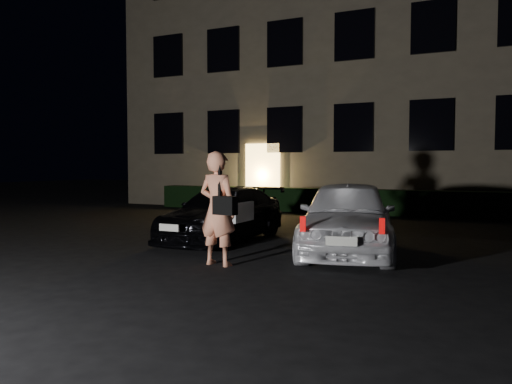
% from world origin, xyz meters
% --- Properties ---
extents(ground, '(80.00, 80.00, 0.00)m').
position_xyz_m(ground, '(0.00, 0.00, 0.00)').
color(ground, black).
rests_on(ground, ground).
extents(building, '(20.00, 8.11, 12.00)m').
position_xyz_m(building, '(-0.00, 14.99, 6.00)').
color(building, '#675C49').
rests_on(building, ground).
extents(hedge, '(15.00, 0.70, 0.85)m').
position_xyz_m(hedge, '(0.00, 10.50, 0.42)').
color(hedge, black).
rests_on(hedge, ground).
extents(sedan, '(1.73, 4.09, 1.16)m').
position_xyz_m(sedan, '(-1.02, 3.24, 0.58)').
color(sedan, black).
rests_on(sedan, ground).
extents(hatch, '(2.47, 4.37, 1.40)m').
position_xyz_m(hatch, '(1.94, 2.70, 0.70)').
color(hatch, white).
rests_on(hatch, ground).
extents(man, '(0.79, 0.52, 1.89)m').
position_xyz_m(man, '(0.27, 0.70, 0.95)').
color(man, '#FF9A72').
rests_on(man, ground).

